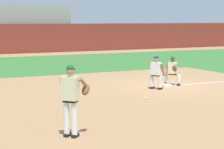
# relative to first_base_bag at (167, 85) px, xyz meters

# --- Properties ---
(ground_plane) EXTENTS (160.00, 160.00, 0.00)m
(ground_plane) POSITION_rel_first_base_bag_xyz_m (0.00, 0.00, -0.04)
(ground_plane) COLOR #336B2D
(infield_dirt_patch) EXTENTS (18.00, 18.00, 0.01)m
(infield_dirt_patch) POSITION_rel_first_base_bag_xyz_m (-3.48, -3.03, -0.04)
(infield_dirt_patch) COLOR #9E754C
(infield_dirt_patch) RESTS_ON ground
(warning_track_strip) EXTENTS (48.00, 3.20, 0.01)m
(warning_track_strip) POSITION_rel_first_base_bag_xyz_m (0.00, 20.00, -0.04)
(warning_track_strip) COLOR #9E754C
(warning_track_strip) RESTS_ON ground
(first_base_bag) EXTENTS (0.38, 0.38, 0.09)m
(first_base_bag) POSITION_rel_first_base_bag_xyz_m (0.00, 0.00, 0.00)
(first_base_bag) COLOR white
(first_base_bag) RESTS_ON ground
(baseball) EXTENTS (0.07, 0.07, 0.07)m
(baseball) POSITION_rel_first_base_bag_xyz_m (-2.48, -2.27, -0.01)
(baseball) COLOR white
(baseball) RESTS_ON ground
(pitcher) EXTENTS (0.85, 0.56, 1.86)m
(pitcher) POSITION_rel_first_base_bag_xyz_m (-6.92, -6.04, 1.01)
(pitcher) COLOR black
(pitcher) RESTS_ON ground
(first_baseman) EXTENTS (0.77, 1.07, 1.34)m
(first_baseman) POSITION_rel_first_base_bag_xyz_m (0.41, 0.15, 0.69)
(first_baseman) COLOR black
(first_baseman) RESTS_ON ground
(baserunner) EXTENTS (0.61, 0.67, 1.46)m
(baserunner) POSITION_rel_first_base_bag_xyz_m (-0.86, -0.46, 0.75)
(baserunner) COLOR black
(baserunner) RESTS_ON ground
(outfield_wall) EXTENTS (48.00, 0.50, 2.60)m
(outfield_wall) POSITION_rel_first_base_bag_xyz_m (0.00, 22.00, 1.26)
(outfield_wall) COLOR maroon
(outfield_wall) RESTS_ON ground
(stadium_seating_block) EXTENTS (8.66, 3.35, 4.35)m
(stadium_seating_block) POSITION_rel_first_base_bag_xyz_m (0.00, 24.47, 2.16)
(stadium_seating_block) COLOR gray
(stadium_seating_block) RESTS_ON ground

